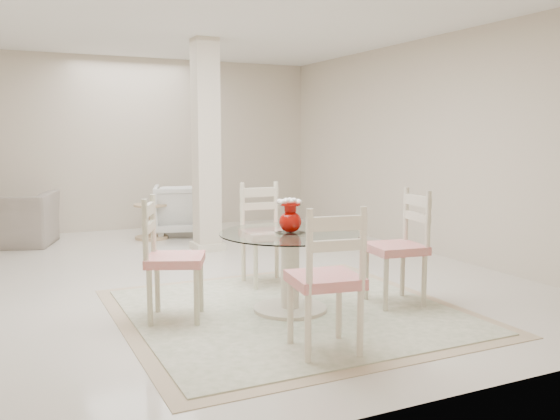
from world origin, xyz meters
name	(u,v)px	position (x,y,z in m)	size (l,w,h in m)	color
ground	(202,274)	(0.00, 0.00, 0.00)	(7.00, 7.00, 0.00)	silver
room_shell	(199,100)	(0.00, 0.00, 1.86)	(6.02, 7.02, 2.71)	beige
column	(206,146)	(0.50, 1.30, 1.35)	(0.30, 0.30, 2.70)	beige
area_rug	(290,311)	(0.26, -1.63, 0.01)	(2.79, 2.79, 0.02)	tan
dining_table	(290,272)	(0.26, -1.63, 0.35)	(1.19, 1.19, 0.68)	beige
red_vase	(290,216)	(0.26, -1.63, 0.82)	(0.22, 0.19, 0.29)	#AA0C05
dining_chair_east	(403,238)	(1.26, -1.84, 0.59)	(0.50, 0.50, 1.13)	beige
dining_chair_north	(264,226)	(0.46, -0.63, 0.59)	(0.47, 0.47, 1.12)	#EFE7C4
dining_chair_west	(166,249)	(-0.74, -1.40, 0.58)	(0.58, 0.58, 1.11)	beige
dining_chair_south	(329,269)	(0.05, -2.63, 0.60)	(0.52, 0.52, 1.13)	#F2E4C7
recliner_taupe	(10,220)	(-1.82, 2.70, 0.36)	(1.11, 0.97, 0.72)	gray
armchair_white	(182,210)	(0.54, 2.60, 0.38)	(0.81, 0.84, 0.76)	silver
side_table	(151,223)	(0.03, 2.43, 0.23)	(0.49, 0.49, 0.51)	tan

